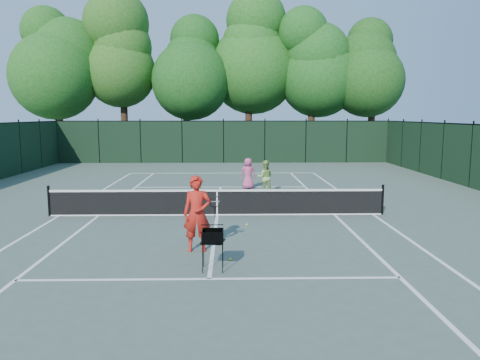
{
  "coord_description": "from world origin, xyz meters",
  "views": [
    {
      "loc": [
        0.44,
        -16.01,
        3.48
      ],
      "look_at": [
        0.82,
        1.0,
        1.1
      ],
      "focal_mm": 35.0,
      "sensor_mm": 36.0,
      "label": 1
    }
  ],
  "objects_px": {
    "ball_hopper": "(213,237)",
    "player_pink": "(248,173)",
    "loose_ball_midcourt": "(247,225)",
    "coach": "(197,214)",
    "loose_ball_near_cart": "(230,259)",
    "player_green": "(265,177)"
  },
  "relations": [
    {
      "from": "coach",
      "to": "player_green",
      "type": "distance_m",
      "value": 9.02
    },
    {
      "from": "player_pink",
      "to": "coach",
      "type": "bearing_deg",
      "value": 76.75
    },
    {
      "from": "loose_ball_midcourt",
      "to": "loose_ball_near_cart",
      "type": "bearing_deg",
      "value": -98.35
    },
    {
      "from": "player_pink",
      "to": "ball_hopper",
      "type": "relative_size",
      "value": 1.6
    },
    {
      "from": "loose_ball_midcourt",
      "to": "coach",
      "type": "bearing_deg",
      "value": -116.67
    },
    {
      "from": "coach",
      "to": "player_green",
      "type": "relative_size",
      "value": 1.31
    },
    {
      "from": "loose_ball_near_cart",
      "to": "loose_ball_midcourt",
      "type": "distance_m",
      "value": 3.6
    },
    {
      "from": "player_pink",
      "to": "player_green",
      "type": "distance_m",
      "value": 1.58
    },
    {
      "from": "loose_ball_near_cart",
      "to": "loose_ball_midcourt",
      "type": "bearing_deg",
      "value": 81.65
    },
    {
      "from": "player_pink",
      "to": "loose_ball_near_cart",
      "type": "bearing_deg",
      "value": 81.84
    },
    {
      "from": "ball_hopper",
      "to": "loose_ball_near_cart",
      "type": "bearing_deg",
      "value": 71.96
    },
    {
      "from": "player_green",
      "to": "player_pink",
      "type": "bearing_deg",
      "value": -63.98
    },
    {
      "from": "player_green",
      "to": "loose_ball_midcourt",
      "type": "xyz_separation_m",
      "value": [
        -1.02,
        -5.96,
        -0.71
      ]
    },
    {
      "from": "ball_hopper",
      "to": "player_pink",
      "type": "bearing_deg",
      "value": 96.21
    },
    {
      "from": "ball_hopper",
      "to": "loose_ball_midcourt",
      "type": "bearing_deg",
      "value": 90.12
    },
    {
      "from": "player_pink",
      "to": "player_green",
      "type": "bearing_deg",
      "value": 112.28
    },
    {
      "from": "player_pink",
      "to": "loose_ball_midcourt",
      "type": "height_order",
      "value": "player_pink"
    },
    {
      "from": "coach",
      "to": "player_pink",
      "type": "height_order",
      "value": "coach"
    },
    {
      "from": "coach",
      "to": "player_pink",
      "type": "relative_size",
      "value": 1.33
    },
    {
      "from": "ball_hopper",
      "to": "loose_ball_midcourt",
      "type": "xyz_separation_m",
      "value": [
        0.92,
        4.24,
        -0.74
      ]
    },
    {
      "from": "player_pink",
      "to": "ball_hopper",
      "type": "height_order",
      "value": "player_pink"
    },
    {
      "from": "coach",
      "to": "loose_ball_near_cart",
      "type": "height_order",
      "value": "coach"
    }
  ]
}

